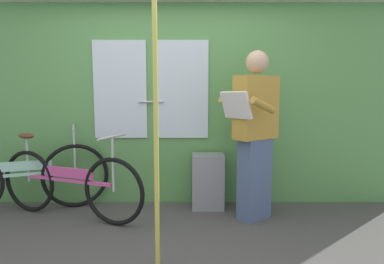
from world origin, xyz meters
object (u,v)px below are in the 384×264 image
Objects in this scene: bicycle_near_door at (67,184)px; handrail_pole at (154,114)px; bicycle_leaning_behind at (20,178)px; passenger_reading_newspaper at (253,132)px; trash_bin_by_wall at (206,181)px.

handrail_pole is (1.02, -0.98, 0.78)m from bicycle_near_door.
passenger_reading_newspaper is at bearing -23.57° from bicycle_leaning_behind.
handrail_pole is at bearing -55.28° from bicycle_leaning_behind.
bicycle_near_door is 1.97m from passenger_reading_newspaper.
passenger_reading_newspaper reaches higher than bicycle_leaning_behind.
handrail_pole is (1.57, -1.12, 0.76)m from bicycle_leaning_behind.
passenger_reading_newspaper is at bearing -35.29° from trash_bin_by_wall.
handrail_pole reaches higher than bicycle_near_door.
bicycle_near_door is at bearing -168.29° from trash_bin_by_wall.
bicycle_leaning_behind is 0.74× the size of handrail_pole.
passenger_reading_newspaper is (2.45, -0.16, 0.51)m from bicycle_leaning_behind.
handrail_pole reaches higher than bicycle_leaning_behind.
passenger_reading_newspaper is 2.79× the size of trash_bin_by_wall.
passenger_reading_newspaper is 0.81m from trash_bin_by_wall.
bicycle_near_door is 1.48m from trash_bin_by_wall.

